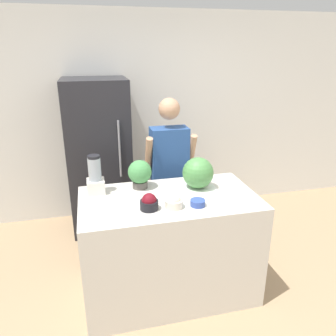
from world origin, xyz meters
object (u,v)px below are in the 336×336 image
object	(u,v)px
blender	(95,177)
potted_plant	(140,173)
refrigerator	(99,157)
bowl_cream	(174,202)
bowl_small_blue	(198,203)
person	(169,174)
bowl_cherries	(149,203)
watermelon	(198,173)

from	to	relation	value
blender	potted_plant	distance (m)	0.39
refrigerator	bowl_cream	size ratio (longest dim) A/B	12.95
bowl_cream	bowl_small_blue	xyz separation A→B (m)	(0.19, -0.02, -0.02)
bowl_small_blue	potted_plant	xyz separation A→B (m)	(-0.39, 0.47, 0.12)
bowl_cream	bowl_small_blue	world-z (taller)	bowl_cream
person	bowl_small_blue	size ratio (longest dim) A/B	13.98
person	bowl_cream	bearing A→B (deg)	-101.59
person	bowl_cherries	xyz separation A→B (m)	(-0.39, -0.92, 0.14)
person	bowl_cream	xyz separation A→B (m)	(-0.19, -0.93, 0.13)
refrigerator	bowl_cherries	bearing A→B (deg)	-78.29
bowl_cream	person	bearing A→B (deg)	78.41
refrigerator	blender	distance (m)	1.15
bowl_small_blue	blender	xyz separation A→B (m)	(-0.78, 0.45, 0.12)
person	bowl_cream	size ratio (longest dim) A/B	11.89
watermelon	person	bearing A→B (deg)	99.78
watermelon	potted_plant	world-z (taller)	watermelon
watermelon	bowl_small_blue	xyz separation A→B (m)	(-0.11, -0.32, -0.13)
refrigerator	bowl_cream	bearing A→B (deg)	-71.70
person	watermelon	world-z (taller)	person
refrigerator	person	size ratio (longest dim) A/B	1.09
bowl_cherries	potted_plant	bearing A→B (deg)	90.26
person	bowl_cream	world-z (taller)	person
person	blender	bearing A→B (deg)	-147.35
person	refrigerator	bearing A→B (deg)	138.37
blender	potted_plant	xyz separation A→B (m)	(0.39, 0.02, -0.00)
blender	potted_plant	bearing A→B (deg)	2.54
bowl_cherries	bowl_cream	bearing A→B (deg)	-5.02
watermelon	bowl_cream	world-z (taller)	watermelon
refrigerator	bowl_cherries	xyz separation A→B (m)	(0.32, -1.55, 0.10)
person	potted_plant	size ratio (longest dim) A/B	6.49
watermelon	bowl_cherries	world-z (taller)	watermelon
watermelon	potted_plant	size ratio (longest dim) A/B	1.07
bowl_cherries	bowl_small_blue	xyz separation A→B (m)	(0.39, -0.03, -0.03)
bowl_cherries	blender	xyz separation A→B (m)	(-0.39, 0.42, 0.09)
refrigerator	potted_plant	bearing A→B (deg)	-74.02
bowl_cherries	bowl_cream	world-z (taller)	bowl_cherries
refrigerator	potted_plant	xyz separation A→B (m)	(0.32, -1.11, 0.18)
person	watermelon	xyz separation A→B (m)	(0.11, -0.63, 0.24)
person	bowl_small_blue	xyz separation A→B (m)	(0.00, -0.95, 0.11)
person	potted_plant	world-z (taller)	person
refrigerator	person	bearing A→B (deg)	-41.63
bowl_cream	potted_plant	size ratio (longest dim) A/B	0.55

